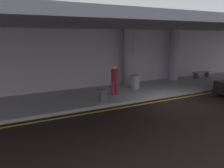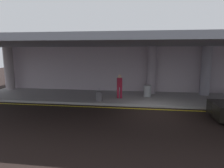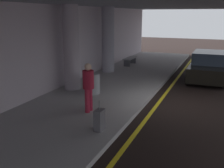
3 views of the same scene
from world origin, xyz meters
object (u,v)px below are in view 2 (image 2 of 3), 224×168
trash_bin_steel (147,91)px  suitcase_upright_primary (99,97)px  traveler_with_luggage (120,85)px  support_column_center (206,71)px  support_column_left_mid (151,70)px  support_column_far_left (9,68)px

trash_bin_steel → suitcase_upright_primary: bearing=-150.7°
traveler_with_luggage → trash_bin_steel: size_ratio=1.98×
trash_bin_steel → traveler_with_luggage: bearing=-157.5°
support_column_center → trash_bin_steel: 4.69m
traveler_with_luggage → suitcase_upright_primary: 1.73m
suitcase_upright_primary → support_column_left_mid: bearing=55.2°
support_column_center → traveler_with_luggage: (-6.29, -2.00, -0.86)m
support_column_far_left → support_column_center: (16.00, 0.00, 0.00)m
support_column_far_left → support_column_center: size_ratio=1.00×
suitcase_upright_primary → trash_bin_steel: (3.24, 1.81, 0.11)m
suitcase_upright_primary → traveler_with_luggage: bearing=53.4°
support_column_center → trash_bin_steel: bearing=-164.6°
traveler_with_luggage → suitcase_upright_primary: bearing=-87.3°
support_column_center → trash_bin_steel: support_column_center is taller
support_column_left_mid → traveler_with_luggage: size_ratio=2.17×
support_column_far_left → trash_bin_steel: size_ratio=4.29×
support_column_far_left → support_column_center: bearing=0.0°
support_column_far_left → trash_bin_steel: support_column_far_left is taller
support_column_center → suitcase_upright_primary: size_ratio=4.06×
support_column_far_left → suitcase_upright_primary: (8.45, -3.00, -1.51)m
traveler_with_luggage → suitcase_upright_primary: size_ratio=1.87×
suitcase_upright_primary → support_column_far_left: bearing=175.5°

